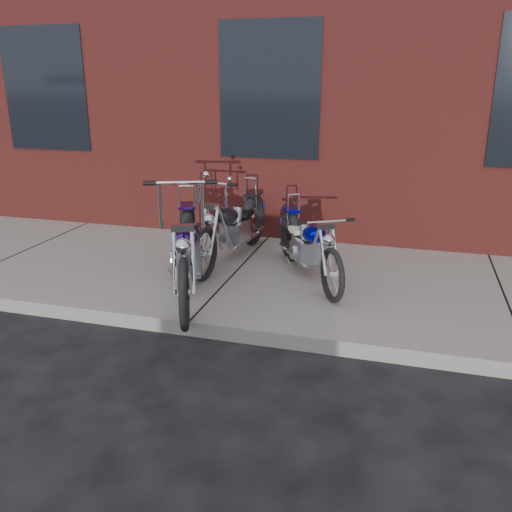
% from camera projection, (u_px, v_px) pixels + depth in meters
% --- Properties ---
extents(ground, '(120.00, 120.00, 0.00)m').
position_uv_depth(ground, '(189.00, 336.00, 5.21)').
color(ground, black).
rests_on(ground, ground).
extents(sidewalk, '(22.00, 3.00, 0.15)m').
position_uv_depth(sidewalk, '(237.00, 277.00, 6.56)').
color(sidewalk, gray).
rests_on(sidewalk, ground).
extents(chopper_purple, '(0.99, 2.26, 1.34)m').
position_uv_depth(chopper_purple, '(187.00, 255.00, 5.74)').
color(chopper_purple, black).
rests_on(chopper_purple, sidewalk).
extents(chopper_blue, '(1.08, 1.77, 0.86)m').
position_uv_depth(chopper_blue, '(308.00, 247.00, 6.23)').
color(chopper_blue, black).
rests_on(chopper_blue, sidewalk).
extents(chopper_third, '(0.53, 2.17, 1.10)m').
position_uv_depth(chopper_third, '(233.00, 230.00, 6.84)').
color(chopper_third, black).
rests_on(chopper_third, sidewalk).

